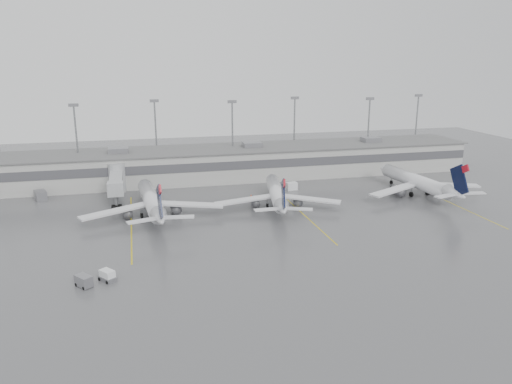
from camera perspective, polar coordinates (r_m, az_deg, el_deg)
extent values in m
plane|color=#535356|center=(80.16, -1.28, -8.23)|extent=(260.00, 260.00, 0.00)
cube|color=#A8A7A2|center=(133.69, -6.72, 3.12)|extent=(150.00, 16.00, 8.00)
cube|color=#47474C|center=(125.67, -6.26, 2.82)|extent=(150.00, 0.15, 2.20)
cube|color=#606060|center=(132.90, -6.77, 4.83)|extent=(152.00, 17.00, 0.30)
cube|color=slate|center=(147.33, 12.99, 5.87)|extent=(5.00, 4.00, 1.30)
cylinder|color=gray|center=(134.34, -19.75, 4.99)|extent=(0.44, 0.44, 20.00)
cube|color=slate|center=(133.05, -20.15, 9.31)|extent=(2.40, 0.50, 0.80)
cylinder|color=gray|center=(141.11, -11.34, 6.05)|extent=(0.44, 0.44, 20.00)
cube|color=slate|center=(139.88, -11.56, 10.17)|extent=(2.40, 0.50, 0.80)
cylinder|color=gray|center=(136.06, -2.70, 5.99)|extent=(0.44, 0.44, 20.00)
cube|color=slate|center=(134.78, -2.76, 10.28)|extent=(2.40, 0.50, 0.80)
cylinder|color=gray|center=(148.25, 4.39, 6.74)|extent=(0.44, 0.44, 20.00)
cube|color=slate|center=(147.08, 4.47, 10.67)|extent=(2.40, 0.50, 0.80)
cylinder|color=gray|center=(148.92, 12.68, 6.45)|extent=(0.44, 0.44, 20.00)
cube|color=slate|center=(147.75, 12.91, 10.36)|extent=(2.40, 0.50, 0.80)
cylinder|color=gray|center=(165.05, 17.81, 6.93)|extent=(0.44, 0.44, 20.00)
cube|color=slate|center=(164.00, 18.10, 10.45)|extent=(2.40, 0.50, 0.80)
cylinder|color=#989B9D|center=(125.15, -15.58, 1.58)|extent=(4.00, 4.00, 7.00)
cube|color=#989B9D|center=(118.64, -15.68, 1.23)|extent=(2.80, 13.00, 2.60)
cube|color=#989B9D|center=(111.37, -15.77, 0.32)|extent=(3.40, 2.40, 3.00)
cylinder|color=gray|center=(112.13, -15.66, -1.11)|extent=(0.70, 0.70, 2.80)
cube|color=black|center=(112.42, -15.63, -1.62)|extent=(2.20, 1.20, 0.70)
cube|color=#D4BB0C|center=(100.99, -14.06, -3.64)|extent=(0.25, 40.00, 0.01)
cube|color=#D4BB0C|center=(106.32, 5.13, -2.26)|extent=(0.25, 40.00, 0.01)
cube|color=#D4BB0C|center=(121.91, 20.90, -0.94)|extent=(0.25, 40.00, 0.01)
cylinder|color=silver|center=(105.48, -11.91, -0.87)|extent=(4.98, 23.72, 3.21)
cone|color=silver|center=(118.24, -12.65, 0.84)|extent=(3.43, 3.23, 3.21)
cone|color=silver|center=(91.82, -10.90, -2.97)|extent=(3.61, 5.58, 3.21)
cube|color=silver|center=(102.39, -15.85, -2.12)|extent=(13.92, 7.86, 0.37)
cube|color=silver|center=(103.87, -7.59, -1.41)|extent=(14.17, 5.99, 0.37)
cube|color=black|center=(90.40, -10.95, -1.20)|extent=(0.78, 6.03, 7.00)
cube|color=#AA0D1B|center=(88.32, -10.92, 0.28)|extent=(0.48, 2.18, 2.03)
cylinder|color=black|center=(115.45, -12.39, -0.90)|extent=(0.45, 0.99, 0.96)
cylinder|color=black|center=(104.00, -12.92, -2.67)|extent=(0.57, 1.21, 1.18)
cylinder|color=black|center=(104.44, -10.47, -2.46)|extent=(0.57, 1.21, 1.18)
cylinder|color=silver|center=(109.50, 2.34, -0.05)|extent=(7.09, 22.34, 3.02)
cone|color=silver|center=(121.54, 1.79, 1.51)|extent=(3.49, 3.33, 3.02)
cone|color=silver|center=(96.59, 3.08, -1.92)|extent=(3.91, 5.51, 3.02)
cube|color=silver|center=(106.58, -1.30, -0.92)|extent=(13.32, 4.26, 0.35)
cube|color=silver|center=(107.91, 6.21, -0.80)|extent=(12.74, 8.59, 0.35)
cube|color=black|center=(95.28, 3.14, -0.33)|extent=(1.35, 5.63, 6.59)
cube|color=#AA0D1B|center=(93.35, 3.25, 1.00)|extent=(0.68, 2.06, 1.91)
cylinder|color=black|center=(118.88, 1.92, -0.08)|extent=(0.52, 0.96, 0.91)
cylinder|color=black|center=(108.08, 1.31, -1.61)|extent=(0.65, 1.17, 1.11)
cylinder|color=black|center=(108.47, 3.54, -1.57)|extent=(0.65, 1.17, 1.11)
cylinder|color=silver|center=(124.78, 17.70, 1.25)|extent=(5.01, 23.93, 3.24)
cone|color=silver|center=(135.54, 14.44, 2.58)|extent=(3.46, 3.26, 3.24)
cone|color=silver|center=(113.76, 21.88, -0.24)|extent=(3.63, 5.63, 3.24)
cube|color=silver|center=(118.36, 15.53, 0.25)|extent=(14.06, 7.92, 0.38)
cube|color=silver|center=(127.21, 21.23, 0.79)|extent=(14.30, 6.06, 0.38)
cube|color=black|center=(112.62, 22.21, 1.23)|extent=(0.78, 6.09, 7.06)
cube|color=#AA0D1B|center=(110.99, 22.81, 2.46)|extent=(0.49, 2.20, 2.05)
cylinder|color=black|center=(133.17, 15.20, 1.08)|extent=(0.45, 1.00, 0.97)
cylinder|color=black|center=(122.44, 17.32, -0.26)|extent=(0.57, 1.22, 1.19)
cylinder|color=black|center=(125.07, 19.02, -0.08)|extent=(0.57, 1.22, 1.19)
cube|color=white|center=(77.42, -16.63, -9.12)|extent=(2.46, 2.60, 1.66)
cube|color=slate|center=(77.63, -16.60, -9.46)|extent=(2.83, 3.01, 0.65)
cylinder|color=black|center=(77.99, -17.45, -9.47)|extent=(0.48, 0.53, 0.52)
cylinder|color=black|center=(78.73, -16.56, -9.15)|extent=(0.48, 0.53, 0.52)
cylinder|color=black|center=(76.58, -16.65, -9.87)|extent=(0.48, 0.53, 0.52)
cylinder|color=black|center=(77.34, -15.75, -9.54)|extent=(0.48, 0.53, 0.52)
cube|color=slate|center=(76.59, -19.09, -9.57)|extent=(2.78, 2.98, 1.59)
cylinder|color=black|center=(77.27, -19.84, -9.92)|extent=(0.48, 0.54, 0.52)
cylinder|color=black|center=(76.43, -18.25, -10.06)|extent=(0.48, 0.54, 0.52)
cube|color=white|center=(119.85, -12.38, -0.09)|extent=(2.92, 2.38, 1.79)
cube|color=white|center=(123.31, 4.08, 0.68)|extent=(2.80, 2.04, 1.85)
cube|color=slate|center=(124.14, -23.41, -0.37)|extent=(3.36, 4.17, 2.26)
cone|color=#EF3905|center=(106.33, -18.78, -2.88)|extent=(0.38, 0.38, 0.61)
cone|color=#EF3905|center=(116.56, -0.57, -0.44)|extent=(0.45, 0.45, 0.72)
cone|color=#EF3905|center=(128.86, 19.56, 0.20)|extent=(0.45, 0.45, 0.71)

